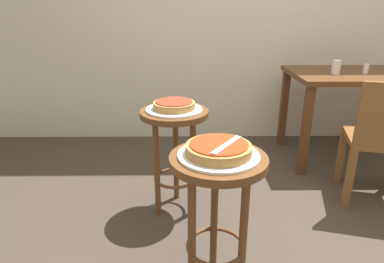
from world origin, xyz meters
TOP-DOWN VIEW (x-y plane):
  - ground_plane at (0.00, 0.00)m, footprint 6.00×6.00m
  - stool_foreground at (-0.44, -0.38)m, footprint 0.41×0.41m
  - serving_plate_foreground at (-0.44, -0.38)m, footprint 0.34×0.34m
  - pizza_foreground at (-0.44, -0.38)m, footprint 0.27×0.27m
  - stool_middle at (-0.65, 0.28)m, footprint 0.41×0.41m
  - serving_plate_middle at (-0.65, 0.28)m, footprint 0.34×0.34m
  - pizza_middle at (-0.65, 0.28)m, footprint 0.25×0.25m
  - dining_table at (0.78, 1.08)m, footprint 0.99×0.73m
  - cup_near_edge at (0.60, 1.00)m, footprint 0.07×0.07m
  - condiment_shaker at (0.85, 1.01)m, footprint 0.04×0.04m
  - wooden_chair at (0.69, 0.35)m, footprint 0.49×0.49m
  - pizza_server_knife at (-0.41, -0.40)m, footprint 0.14×0.20m

SIDE VIEW (x-z plane):
  - ground_plane at x=0.00m, z-range 0.00..0.00m
  - wooden_chair at x=0.69m, z-range 0.04..0.89m
  - stool_foreground at x=-0.44m, z-range 0.17..0.85m
  - stool_middle at x=-0.65m, z-range 0.17..0.85m
  - dining_table at x=0.78m, z-range 0.26..1.02m
  - serving_plate_foreground at x=-0.44m, z-range 0.68..0.69m
  - serving_plate_middle at x=-0.65m, z-range 0.68..0.69m
  - pizza_middle at x=-0.65m, z-range 0.69..0.73m
  - pizza_foreground at x=-0.44m, z-range 0.69..0.73m
  - pizza_server_knife at x=-0.41m, z-range 0.74..0.74m
  - condiment_shaker at x=0.85m, z-range 0.76..0.84m
  - cup_near_edge at x=0.60m, z-range 0.76..0.87m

